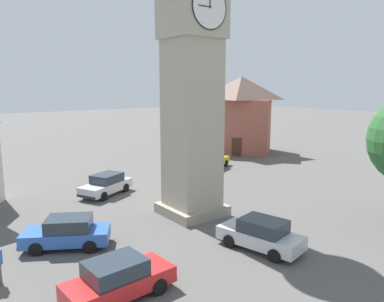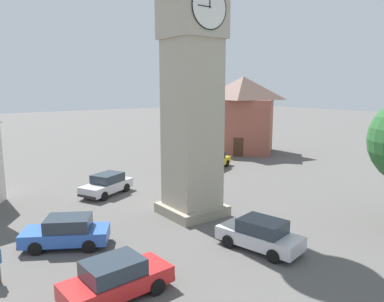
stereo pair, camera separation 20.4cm
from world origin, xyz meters
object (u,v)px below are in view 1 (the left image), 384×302
Objects in this scene: car_blue_kerb at (119,279)px; car_black_far at (67,232)px; car_white_side at (213,160)px; car_red_corner at (106,184)px; building_shop_left at (241,114)px; clock_tower at (192,27)px; car_silver_kerb at (261,234)px.

car_blue_kerb is 0.96× the size of car_black_far.
car_blue_kerb and car_white_side have the same top height.
building_shop_left reaches higher than car_red_corner.
clock_tower is 4.35× the size of car_silver_kerb.
clock_tower is at bearing -143.31° from car_blue_kerb.
car_silver_kerb is at bearing 47.85° from building_shop_left.
building_shop_left is (-8.33, -4.85, 3.78)m from car_white_side.
car_blue_kerb is at bearing 36.69° from clock_tower.
building_shop_left reaches higher than car_white_side.
car_blue_kerb is 22.85m from car_white_side.
building_shop_left reaches higher than car_silver_kerb.
car_white_side is (-17.25, -14.99, 0.00)m from car_blue_kerb.
building_shop_left is at bearing -150.89° from car_black_far.
car_red_corner and car_black_far have the same top height.
car_white_side is at bearing -139.00° from car_blue_kerb.
building_shop_left is (-25.58, -19.84, 3.78)m from car_blue_kerb.
car_silver_kerb and car_red_corner have the same top height.
car_silver_kerb is at bearing 141.70° from car_black_far.
car_red_corner is (2.11, -13.10, 0.00)m from car_silver_kerb.
car_white_side is at bearing -169.75° from car_red_corner.
building_shop_left reaches higher than car_black_far.
car_silver_kerb is 1.00× the size of car_black_far.
car_blue_kerb is at bearing 37.80° from building_shop_left.
car_red_corner is 21.82m from building_shop_left.
building_shop_left is at bearing -141.73° from clock_tower.
car_silver_kerb is at bearing 99.15° from car_red_corner.
clock_tower is 4.34× the size of car_black_far.
car_red_corner is at bearing -70.23° from clock_tower.
clock_tower is 4.30× the size of car_red_corner.
car_blue_kerb is at bearing 41.00° from car_white_side.
car_silver_kerb is 13.27m from car_red_corner.
car_black_far is (0.04, -5.58, 0.00)m from car_blue_kerb.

